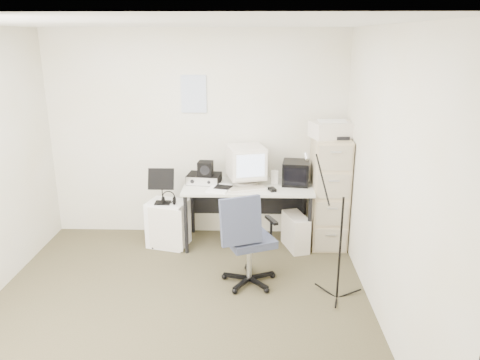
{
  "coord_description": "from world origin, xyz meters",
  "views": [
    {
      "loc": [
        0.68,
        -3.76,
        2.41
      ],
      "look_at": [
        0.55,
        0.95,
        0.95
      ],
      "focal_mm": 35.0,
      "sensor_mm": 36.0,
      "label": 1
    }
  ],
  "objects_px": {
    "filing_cabinet": "(329,192)",
    "side_cart": "(168,224)",
    "desk": "(248,214)",
    "office_chair": "(249,238)"
  },
  "relations": [
    {
      "from": "desk",
      "to": "office_chair",
      "type": "distance_m",
      "value": 0.97
    },
    {
      "from": "desk",
      "to": "office_chair",
      "type": "bearing_deg",
      "value": -88.45
    },
    {
      "from": "office_chair",
      "to": "side_cart",
      "type": "relative_size",
      "value": 1.79
    },
    {
      "from": "desk",
      "to": "side_cart",
      "type": "xyz_separation_m",
      "value": [
        -0.95,
        -0.09,
        -0.09
      ]
    },
    {
      "from": "filing_cabinet",
      "to": "office_chair",
      "type": "relative_size",
      "value": 1.33
    },
    {
      "from": "filing_cabinet",
      "to": "desk",
      "type": "relative_size",
      "value": 0.87
    },
    {
      "from": "desk",
      "to": "filing_cabinet",
      "type": "bearing_deg",
      "value": 1.81
    },
    {
      "from": "filing_cabinet",
      "to": "desk",
      "type": "height_order",
      "value": "filing_cabinet"
    },
    {
      "from": "desk",
      "to": "office_chair",
      "type": "relative_size",
      "value": 1.53
    },
    {
      "from": "filing_cabinet",
      "to": "side_cart",
      "type": "xyz_separation_m",
      "value": [
        -1.9,
        -0.12,
        -0.38
      ]
    }
  ]
}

